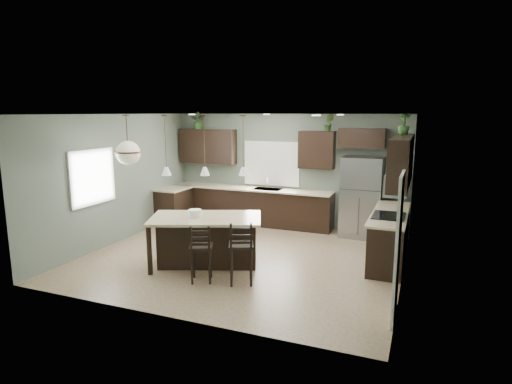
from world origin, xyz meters
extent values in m
plane|color=#9E8466|center=(0.00, 0.00, 0.00)|extent=(6.00, 6.00, 0.00)
cube|color=white|center=(2.98, -1.55, 1.02)|extent=(0.04, 0.82, 2.04)
cube|color=white|center=(-0.40, 2.73, 1.55)|extent=(1.35, 0.02, 1.00)
cube|color=white|center=(-2.98, -0.80, 1.55)|extent=(0.02, 1.10, 1.00)
cube|color=black|center=(-2.70, 1.70, 0.45)|extent=(0.60, 0.90, 0.90)
cube|color=#BCB28E|center=(-2.68, 1.70, 0.92)|extent=(0.66, 0.96, 0.04)
cube|color=black|center=(-0.85, 2.45, 0.45)|extent=(4.20, 0.60, 0.90)
cube|color=#BCB28E|center=(-0.85, 2.43, 0.92)|extent=(4.20, 0.66, 0.04)
cube|color=gray|center=(-0.40, 2.43, 0.94)|extent=(0.70, 0.45, 0.01)
cylinder|color=silver|center=(-0.40, 2.40, 1.08)|extent=(0.02, 0.02, 0.28)
cube|color=black|center=(-2.15, 2.58, 1.95)|extent=(1.55, 0.34, 0.90)
cube|color=black|center=(0.80, 2.58, 1.95)|extent=(0.85, 0.34, 0.90)
cube|color=black|center=(1.85, 2.58, 2.25)|extent=(1.05, 0.34, 0.45)
cube|color=black|center=(2.70, 0.87, 0.45)|extent=(0.60, 2.35, 0.90)
cube|color=#BCB28E|center=(2.68, 0.87, 0.92)|extent=(0.66, 2.35, 0.04)
cube|color=black|center=(2.68, 0.60, 0.94)|extent=(0.58, 0.75, 0.02)
cube|color=gray|center=(2.40, 0.60, 0.45)|extent=(0.01, 0.72, 0.60)
cube|color=black|center=(2.83, 0.87, 1.95)|extent=(0.34, 2.35, 0.90)
cube|color=gray|center=(2.78, 0.60, 1.55)|extent=(0.40, 0.75, 0.40)
cube|color=gray|center=(1.94, 2.32, 0.93)|extent=(0.90, 0.74, 1.85)
cube|color=black|center=(-0.47, -0.67, 0.46)|extent=(2.31, 1.81, 0.92)
cylinder|color=white|center=(-0.66, -0.75, 0.99)|extent=(0.24, 0.24, 0.14)
cube|color=black|center=(-0.17, -1.43, 0.50)|extent=(0.49, 0.49, 1.01)
cube|color=black|center=(0.49, -1.26, 0.55)|extent=(0.53, 0.53, 1.09)
imported|color=#2E5324|center=(-2.38, 2.55, 2.63)|extent=(0.51, 0.49, 0.45)
imported|color=#2F4F22|center=(1.08, 2.55, 2.60)|extent=(0.23, 0.18, 0.40)
imported|color=#305A27|center=(2.80, 1.49, 2.61)|extent=(0.29, 0.29, 0.43)
plane|color=#5C6A5D|center=(0.00, 2.75, 1.40)|extent=(6.00, 0.00, 6.00)
plane|color=#5C6A5D|center=(0.00, -2.75, 1.40)|extent=(6.00, 0.00, 6.00)
plane|color=#5C6A5D|center=(-3.00, 0.00, 1.40)|extent=(0.00, 5.50, 5.50)
plane|color=#5C6A5D|center=(3.00, 0.00, 1.40)|extent=(0.00, 5.50, 5.50)
plane|color=white|center=(0.00, 0.00, 2.80)|extent=(6.00, 6.00, 0.00)
camera|label=1|loc=(3.25, -7.48, 2.84)|focal=30.00mm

